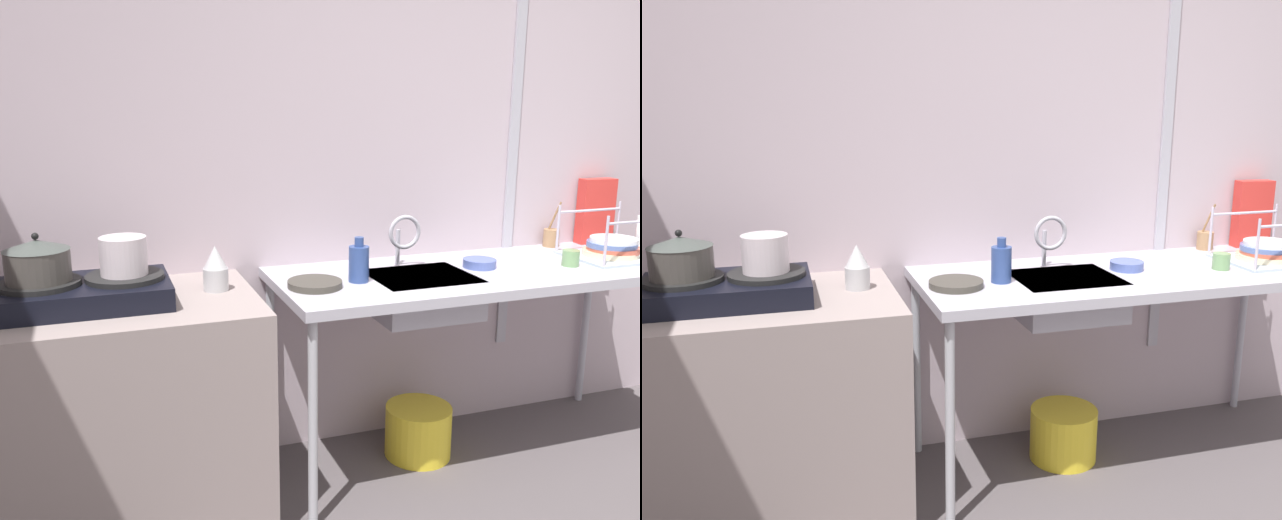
{
  "view_description": "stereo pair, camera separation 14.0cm",
  "coord_description": "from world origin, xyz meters",
  "views": [
    {
      "loc": [
        -1.54,
        -0.84,
        1.56
      ],
      "look_at": [
        -0.72,
        1.56,
        0.95
      ],
      "focal_mm": 37.85,
      "sensor_mm": 36.0,
      "label": 1
    },
    {
      "loc": [
        -1.4,
        -0.88,
        1.56
      ],
      "look_at": [
        -0.72,
        1.56,
        0.95
      ],
      "focal_mm": 37.85,
      "sensor_mm": 36.0,
      "label": 2
    }
  ],
  "objects": [
    {
      "name": "pot_on_right_burner",
      "position": [
        -1.44,
        1.56,
        1.02
      ],
      "size": [
        0.16,
        0.16,
        0.13
      ],
      "color": "silver",
      "rests_on": "stove"
    },
    {
      "name": "counter_sink",
      "position": [
        -0.0,
        1.56,
        0.8
      ],
      "size": [
        1.76,
        0.66,
        0.86
      ],
      "color": "#AEABB8",
      "rests_on": "ground"
    },
    {
      "name": "stove",
      "position": [
        -1.58,
        1.56,
        0.9
      ],
      "size": [
        0.58,
        0.37,
        0.1
      ],
      "color": "black",
      "rests_on": "counter_concrete"
    },
    {
      "name": "counter_concrete",
      "position": [
        -1.6,
        1.56,
        0.43
      ],
      "size": [
        1.25,
        0.66,
        0.86
      ],
      "primitive_type": "cube",
      "color": "gray",
      "rests_on": "ground"
    },
    {
      "name": "frying_pan",
      "position": [
        -0.75,
        1.52,
        0.87
      ],
      "size": [
        0.21,
        0.21,
        0.03
      ],
      "primitive_type": "cylinder",
      "color": "#3E3A32",
      "rests_on": "counter_sink"
    },
    {
      "name": "utensil_jar",
      "position": [
        0.57,
        1.83,
        0.9
      ],
      "size": [
        0.07,
        0.07,
        0.22
      ],
      "color": "#A37952",
      "rests_on": "counter_sink"
    },
    {
      "name": "bucket_on_floor",
      "position": [
        -0.23,
        1.62,
        0.12
      ],
      "size": [
        0.29,
        0.29,
        0.23
      ],
      "primitive_type": "cylinder",
      "color": "yellow",
      "rests_on": "ground"
    },
    {
      "name": "faucet",
      "position": [
        -0.29,
        1.69,
        1.0
      ],
      "size": [
        0.15,
        0.08,
        0.23
      ],
      "color": "#AEABB8",
      "rests_on": "counter_sink"
    },
    {
      "name": "percolator",
      "position": [
        -1.12,
        1.6,
        0.94
      ],
      "size": [
        0.09,
        0.09,
        0.17
      ],
      "color": "#BAB9BD",
      "rests_on": "counter_concrete"
    },
    {
      "name": "bottle_by_sink",
      "position": [
        -0.56,
        1.54,
        0.93
      ],
      "size": [
        0.08,
        0.08,
        0.18
      ],
      "color": "navy",
      "rests_on": "counter_sink"
    },
    {
      "name": "wall_metal_strip",
      "position": [
        0.35,
        1.88,
        1.37
      ],
      "size": [
        0.05,
        0.01,
        1.99
      ],
      "primitive_type": "cube",
      "color": "#AEABB8"
    },
    {
      "name": "sink_basin",
      "position": [
        -0.29,
        1.54,
        0.78
      ],
      "size": [
        0.42,
        0.36,
        0.16
      ],
      "primitive_type": "cube",
      "color": "#AEABB8",
      "rests_on": "counter_sink"
    },
    {
      "name": "cup_by_rack",
      "position": [
        0.4,
        1.48,
        0.89
      ],
      "size": [
        0.07,
        0.07,
        0.07
      ],
      "primitive_type": "cylinder",
      "color": "#6F9C63",
      "rests_on": "counter_sink"
    },
    {
      "name": "wall_back",
      "position": [
        0.0,
        1.94,
        1.24
      ],
      "size": [
        5.37,
        0.1,
        2.49
      ],
      "primitive_type": "cube",
      "color": "#B9A7B1",
      "rests_on": "ground"
    },
    {
      "name": "dish_rack",
      "position": [
        0.67,
        1.54,
        0.9
      ],
      "size": [
        0.36,
        0.33,
        0.23
      ],
      "color": "#B8B0C3",
      "rests_on": "counter_sink"
    },
    {
      "name": "cereal_box",
      "position": [
        0.82,
        1.83,
        1.02
      ],
      "size": [
        0.18,
        0.09,
        0.32
      ],
      "primitive_type": "cube",
      "rotation": [
        0.0,
        0.0,
        -0.1
      ],
      "color": "red",
      "rests_on": "counter_sink"
    },
    {
      "name": "small_bowl_on_drainboard",
      "position": [
        0.01,
        1.58,
        0.88
      ],
      "size": [
        0.14,
        0.14,
        0.04
      ],
      "primitive_type": "cylinder",
      "color": "#4F62AC",
      "rests_on": "counter_sink"
    },
    {
      "name": "pot_on_left_burner",
      "position": [
        -1.72,
        1.56,
        1.03
      ],
      "size": [
        0.22,
        0.22,
        0.17
      ],
      "color": "#44403B",
      "rests_on": "stove"
    }
  ]
}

